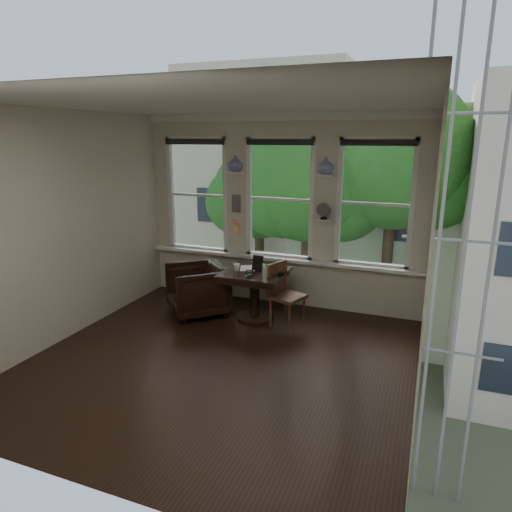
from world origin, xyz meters
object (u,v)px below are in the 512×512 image
at_px(laptop, 274,272).
at_px(armchair_left, 197,290).
at_px(side_chair_right, 287,296).
at_px(mug, 237,267).
at_px(table, 255,295).

bearing_deg(laptop, armchair_left, -139.71).
distance_m(side_chair_right, mug, 0.86).
bearing_deg(laptop, side_chair_right, 14.02).
distance_m(laptop, mug, 0.56).
bearing_deg(laptop, mug, -137.27).
distance_m(table, mug, 0.50).
distance_m(armchair_left, laptop, 1.26).
relative_size(table, laptop, 2.84).
bearing_deg(side_chair_right, mug, 109.03).
height_order(armchair_left, laptop, laptop).
relative_size(armchair_left, side_chair_right, 0.92).
bearing_deg(armchair_left, mug, 50.04).
bearing_deg(armchair_left, laptop, 52.17).
height_order(table, armchair_left, armchair_left).
bearing_deg(laptop, table, -144.13).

